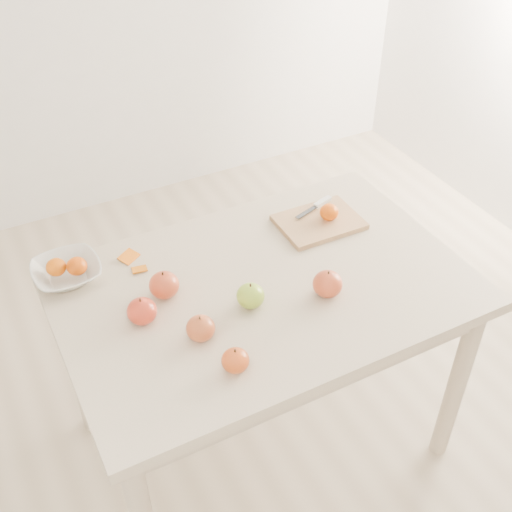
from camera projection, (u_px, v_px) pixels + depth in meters
name	position (u px, v px, depth m)	size (l,w,h in m)	color
ground	(262.00, 436.00, 2.36)	(3.50, 3.50, 0.00)	#C6B293
table	(264.00, 308.00, 1.95)	(1.20, 0.80, 0.75)	beige
cutting_board	(319.00, 222.00, 2.12)	(0.27, 0.20, 0.02)	tan
board_tangerine	(329.00, 212.00, 2.10)	(0.06, 0.06, 0.05)	#C95E07
fruit_bowl	(67.00, 272.00, 1.89)	(0.20, 0.20, 0.05)	silver
bowl_tangerine_near	(56.00, 267.00, 1.88)	(0.06, 0.06, 0.05)	#C95B07
bowl_tangerine_far	(77.00, 266.00, 1.88)	(0.06, 0.06, 0.05)	#D63D07
orange_peel_a	(129.00, 258.00, 1.98)	(0.06, 0.04, 0.00)	orange
orange_peel_b	(140.00, 270.00, 1.94)	(0.04, 0.04, 0.00)	orange
paring_knife	(320.00, 204.00, 2.17)	(0.17, 0.07, 0.01)	white
apple_green	(250.00, 296.00, 1.80)	(0.08, 0.08, 0.07)	#609617
apple_red_d	(142.00, 311.00, 1.75)	(0.08, 0.08, 0.07)	maroon
apple_red_e	(328.00, 284.00, 1.83)	(0.09, 0.09, 0.08)	maroon
apple_red_b	(201.00, 328.00, 1.70)	(0.08, 0.08, 0.07)	maroon
apple_red_c	(235.00, 360.00, 1.62)	(0.07, 0.07, 0.06)	maroon
apple_red_a	(164.00, 285.00, 1.83)	(0.09, 0.09, 0.08)	maroon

